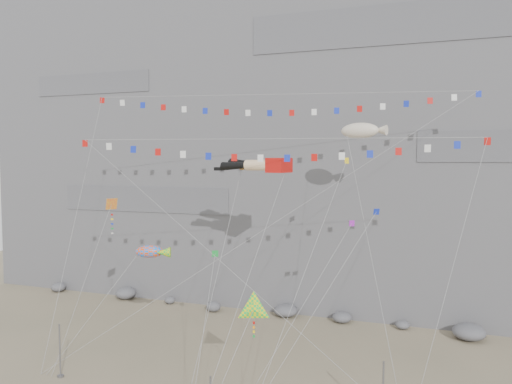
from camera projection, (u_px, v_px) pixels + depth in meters
ground at (223, 384)px, 37.31m from camera, size 120.00×120.00×0.00m
cliff at (318, 97)px, 65.79m from camera, size 80.00×28.00×50.00m
talus_boulders at (286, 311)px, 53.27m from camera, size 60.00×3.00×1.20m
anchor_pole_left at (60, 351)px, 38.29m from camera, size 0.12×0.12×4.17m
legs_kite at (259, 165)px, 42.99m from camera, size 7.16×16.45×21.68m
flag_banner_upper at (280, 95)px, 44.64m from camera, size 33.11×16.72×30.39m
flag_banner_lower at (274, 139)px, 37.70m from camera, size 30.08×7.91×21.60m
harlequin_kite at (111, 204)px, 41.30m from camera, size 3.41×5.86×14.28m
fish_windsock at (149, 252)px, 41.30m from camera, size 7.83×6.81×12.19m
delta_kite at (254, 310)px, 32.95m from camera, size 2.92×6.53×9.17m
blimp_windsock at (360, 131)px, 43.61m from camera, size 7.01×13.34×23.20m
small_kite_a at (241, 171)px, 44.93m from camera, size 2.37×15.81×22.15m
small_kite_b at (350, 227)px, 39.33m from camera, size 6.29×11.63×17.02m
small_kite_c at (215, 256)px, 39.13m from camera, size 2.59×9.07×12.72m
small_kite_d at (345, 166)px, 40.74m from camera, size 4.36×15.04×22.31m
small_kite_e at (374, 216)px, 37.08m from camera, size 7.56×10.13×17.42m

